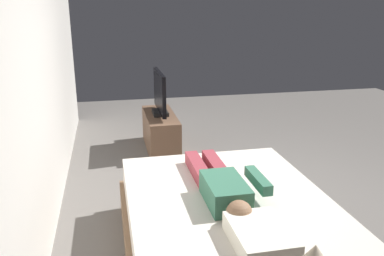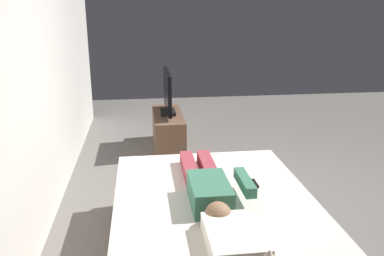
{
  "view_description": "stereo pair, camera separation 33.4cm",
  "coord_description": "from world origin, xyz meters",
  "px_view_note": "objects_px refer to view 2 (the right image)",
  "views": [
    {
      "loc": [
        -3.44,
        1.37,
        1.95
      ],
      "look_at": [
        0.55,
        0.52,
        0.69
      ],
      "focal_mm": 37.56,
      "sensor_mm": 36.0,
      "label": 1
    },
    {
      "loc": [
        -3.5,
        1.04,
        1.95
      ],
      "look_at": [
        0.55,
        0.52,
        0.69
      ],
      "focal_mm": 37.56,
      "sensor_mm": 36.0,
      "label": 2
    }
  ],
  "objects_px": {
    "person": "(208,186)",
    "remote": "(254,183)",
    "tv": "(167,94)",
    "bed": "(214,229)",
    "tv_stand": "(168,131)",
    "pillow": "(234,239)"
  },
  "relations": [
    {
      "from": "pillow",
      "to": "person",
      "type": "height_order",
      "value": "person"
    },
    {
      "from": "remote",
      "to": "tv",
      "type": "distance_m",
      "value": 2.52
    },
    {
      "from": "tv",
      "to": "person",
      "type": "bearing_deg",
      "value": -177.19
    },
    {
      "from": "person",
      "to": "remote",
      "type": "height_order",
      "value": "person"
    },
    {
      "from": "remote",
      "to": "person",
      "type": "bearing_deg",
      "value": 110.47
    },
    {
      "from": "tv_stand",
      "to": "person",
      "type": "bearing_deg",
      "value": -177.19
    },
    {
      "from": "bed",
      "to": "tv_stand",
      "type": "distance_m",
      "value": 2.64
    },
    {
      "from": "person",
      "to": "bed",
      "type": "bearing_deg",
      "value": -126.02
    },
    {
      "from": "pillow",
      "to": "remote",
      "type": "relative_size",
      "value": 3.2
    },
    {
      "from": "bed",
      "to": "tv",
      "type": "relative_size",
      "value": 2.25
    },
    {
      "from": "bed",
      "to": "remote",
      "type": "bearing_deg",
      "value": -63.76
    },
    {
      "from": "remote",
      "to": "tv_stand",
      "type": "xyz_separation_m",
      "value": [
        2.45,
        0.53,
        -0.3
      ]
    },
    {
      "from": "person",
      "to": "remote",
      "type": "xyz_separation_m",
      "value": [
        0.15,
        -0.4,
        -0.07
      ]
    },
    {
      "from": "bed",
      "to": "person",
      "type": "height_order",
      "value": "person"
    },
    {
      "from": "pillow",
      "to": "tv_stand",
      "type": "height_order",
      "value": "pillow"
    },
    {
      "from": "person",
      "to": "remote",
      "type": "bearing_deg",
      "value": -69.53
    },
    {
      "from": "bed",
      "to": "pillow",
      "type": "distance_m",
      "value": 0.75
    },
    {
      "from": "bed",
      "to": "person",
      "type": "bearing_deg",
      "value": 53.98
    },
    {
      "from": "pillow",
      "to": "tv",
      "type": "relative_size",
      "value": 0.55
    },
    {
      "from": "bed",
      "to": "person",
      "type": "xyz_separation_m",
      "value": [
        0.03,
        0.04,
        0.36
      ]
    },
    {
      "from": "bed",
      "to": "person",
      "type": "distance_m",
      "value": 0.36
    },
    {
      "from": "bed",
      "to": "remote",
      "type": "xyz_separation_m",
      "value": [
        0.18,
        -0.37,
        0.29
      ]
    }
  ]
}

